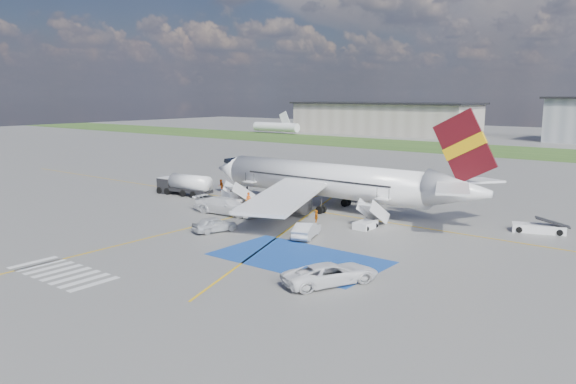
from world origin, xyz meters
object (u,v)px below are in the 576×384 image
object	(u,v)px
airliner	(334,181)
belt_loader	(539,229)
car_silver_b	(307,230)
van_white_a	(331,270)
car_silver_a	(215,224)
gpu_cart	(230,197)
van_white_b	(226,203)
fuel_tanker	(185,186)

from	to	relation	value
airliner	belt_loader	distance (m)	22.03
car_silver_b	van_white_a	world-z (taller)	van_white_a
airliner	car_silver_a	distance (m)	16.51
gpu_cart	car_silver_b	xyz separation A→B (m)	(17.43, -7.85, 0.00)
gpu_cart	belt_loader	distance (m)	34.85
car_silver_a	van_white_a	world-z (taller)	van_white_a
van_white_b	car_silver_a	bearing A→B (deg)	-147.62
airliner	car_silver_a	world-z (taller)	airliner
van_white_a	airliner	bearing A→B (deg)	-31.17
car_silver_a	car_silver_b	xyz separation A→B (m)	(8.33, 3.73, 0.00)
gpu_cart	belt_loader	xyz separation A→B (m)	(34.01, 7.60, -0.37)
airliner	car_silver_b	world-z (taller)	airliner
airliner	fuel_tanker	xyz separation A→B (m)	(-20.83, -4.18, -2.22)
car_silver_b	gpu_cart	bearing A→B (deg)	-43.49
belt_loader	car_silver_a	distance (m)	31.43
belt_loader	van_white_b	size ratio (longest dim) A/B	0.85
belt_loader	car_silver_a	xyz separation A→B (m)	(-24.90, -19.17, 0.37)
car_silver_b	van_white_b	size ratio (longest dim) A/B	0.73
airliner	belt_loader	size ratio (longest dim) A/B	6.95
airliner	gpu_cart	world-z (taller)	airliner
airliner	belt_loader	world-z (taller)	airliner
car_silver_a	car_silver_b	world-z (taller)	car_silver_b
airliner	van_white_a	world-z (taller)	airliner
fuel_tanker	van_white_a	distance (m)	38.97
belt_loader	car_silver_a	world-z (taller)	belt_loader
belt_loader	van_white_b	world-z (taller)	van_white_b
gpu_cart	van_white_a	bearing A→B (deg)	-23.53
van_white_a	van_white_b	distance (m)	25.36
gpu_cart	car_silver_a	world-z (taller)	gpu_cart
gpu_cart	van_white_a	size ratio (longest dim) A/B	0.40
airliner	van_white_a	size ratio (longest dim) A/B	6.84
airliner	van_white_a	bearing A→B (deg)	-57.05
belt_loader	car_silver_b	world-z (taller)	belt_loader
gpu_cart	belt_loader	bearing A→B (deg)	22.17
gpu_cart	car_silver_a	distance (m)	14.73
fuel_tanker	car_silver_b	xyz separation A→B (m)	(25.84, -8.04, -0.42)
car_silver_a	van_white_a	size ratio (longest dim) A/B	0.82
belt_loader	car_silver_b	xyz separation A→B (m)	(-16.58, -15.44, 0.37)
fuel_tanker	car_silver_a	xyz separation A→B (m)	(17.51, -11.77, -0.43)
car_silver_a	gpu_cart	bearing A→B (deg)	-34.09
van_white_b	gpu_cart	bearing A→B (deg)	36.57
airliner	car_silver_a	xyz separation A→B (m)	(-3.32, -15.95, -2.64)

